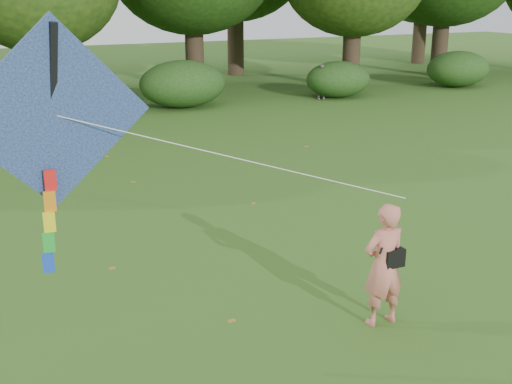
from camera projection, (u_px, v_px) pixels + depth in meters
name	position (u px, v px, depth m)	size (l,w,h in m)	color
ground	(384.00, 318.00, 9.31)	(100.00, 100.00, 0.00)	#265114
man_kite_flyer	(384.00, 265.00, 8.92)	(0.66, 0.43, 1.80)	#CE7161
bystander_right	(321.00, 82.00, 27.66)	(0.88, 0.37, 1.50)	gray
crossbody_bag	(392.00, 257.00, 8.90)	(0.43, 0.20, 0.71)	black
flying_kite	(54.00, 119.00, 7.37)	(5.53, 1.26, 3.10)	#2A56B6
shrub_band	(90.00, 93.00, 23.98)	(39.15, 3.22, 1.88)	#264919
fallen_leaves	(159.00, 212.00, 13.71)	(10.11, 12.36, 0.01)	olive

